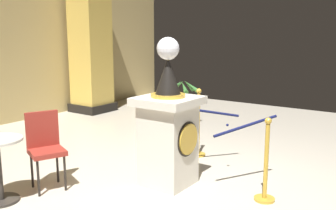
{
  "coord_description": "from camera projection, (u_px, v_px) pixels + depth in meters",
  "views": [
    {
      "loc": [
        -3.91,
        -2.49,
        1.92
      ],
      "look_at": [
        -0.11,
        0.17,
        1.04
      ],
      "focal_mm": 40.53,
      "sensor_mm": 36.0,
      "label": 1
    }
  ],
  "objects": [
    {
      "name": "ground_plane",
      "position": [
        184.0,
        184.0,
        4.91
      ],
      "size": [
        11.71,
        11.71,
        0.0
      ],
      "primitive_type": "plane",
      "color": "beige"
    },
    {
      "name": "stanchion_near",
      "position": [
        266.0,
        172.0,
        4.36
      ],
      "size": [
        0.24,
        0.24,
        0.99
      ],
      "color": "gold",
      "rests_on": "ground_plane"
    },
    {
      "name": "stanchion_far",
      "position": [
        198.0,
        132.0,
        5.97
      ],
      "size": [
        0.24,
        0.24,
        1.08
      ],
      "color": "gold",
      "rests_on": "ground_plane"
    },
    {
      "name": "pedestal_clock",
      "position": [
        168.0,
        129.0,
        4.77
      ],
      "size": [
        0.72,
        0.72,
        1.87
      ],
      "color": "silver",
      "rests_on": "ground_plane"
    },
    {
      "name": "velvet_rope",
      "position": [
        228.0,
        119.0,
        5.08
      ],
      "size": [
        1.25,
        1.26,
        0.22
      ],
      "color": "#141947"
    },
    {
      "name": "potted_palm_right",
      "position": [
        183.0,
        110.0,
        8.18
      ],
      "size": [
        0.7,
        0.72,
        0.98
      ],
      "color": "#4C3828",
      "rests_on": "ground_plane"
    },
    {
      "name": "cafe_chair_red",
      "position": [
        45.0,
        143.0,
        4.7
      ],
      "size": [
        0.52,
        0.52,
        0.96
      ],
      "color": "black",
      "rests_on": "ground_plane"
    },
    {
      "name": "column_right",
      "position": [
        90.0,
        33.0,
        9.13
      ],
      "size": [
        0.91,
        0.91,
        3.87
      ],
      "color": "black",
      "rests_on": "ground_plane"
    }
  ]
}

